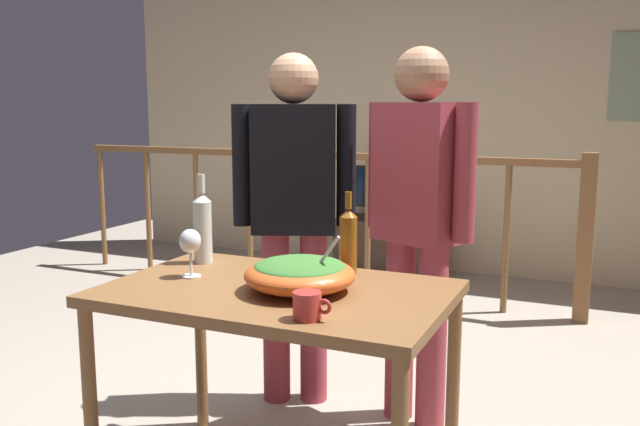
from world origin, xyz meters
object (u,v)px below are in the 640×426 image
(wine_bottle_amber, at_px, (348,240))
(serving_table, at_px, (277,311))
(flat_screen_tv, at_px, (391,189))
(person_standing_left, at_px, (294,201))
(stair_railing, at_px, (370,204))
(tv_console, at_px, (391,246))
(wine_bottle_clear, at_px, (203,226))
(wine_glass, at_px, (190,243))
(person_standing_right, at_px, (418,208))
(mug_red, at_px, (308,306))
(salad_bowl, at_px, (300,273))

(wine_bottle_amber, bearing_deg, serving_table, -118.44)
(flat_screen_tv, bearing_deg, person_standing_left, -82.45)
(serving_table, bearing_deg, stair_railing, 102.39)
(tv_console, height_order, wine_bottle_clear, wine_bottle_clear)
(wine_glass, relative_size, person_standing_right, 0.11)
(stair_railing, xyz_separation_m, mug_red, (0.82, -2.86, 0.13))
(wine_bottle_clear, height_order, person_standing_left, person_standing_left)
(salad_bowl, distance_m, mug_red, 0.31)
(serving_table, relative_size, wine_bottle_amber, 3.82)
(serving_table, bearing_deg, flat_screen_tv, 100.94)
(serving_table, relative_size, wine_bottle_clear, 3.31)
(tv_console, distance_m, mug_red, 3.73)
(wine_bottle_clear, bearing_deg, wine_bottle_amber, 6.66)
(wine_bottle_clear, xyz_separation_m, mug_red, (0.70, -0.49, -0.11))
(wine_bottle_clear, xyz_separation_m, person_standing_left, (0.15, 0.54, 0.04))
(wine_bottle_amber, distance_m, wine_bottle_clear, 0.61)
(serving_table, height_order, person_standing_left, person_standing_left)
(salad_bowl, xyz_separation_m, wine_bottle_amber, (0.06, 0.29, 0.07))
(wine_bottle_clear, bearing_deg, serving_table, -25.78)
(wine_bottle_amber, bearing_deg, tv_console, 104.66)
(tv_console, xyz_separation_m, salad_bowl, (0.73, -3.31, 0.62))
(mug_red, height_order, person_standing_left, person_standing_left)
(stair_railing, xyz_separation_m, wine_bottle_clear, (0.12, -2.37, 0.24))
(person_standing_left, bearing_deg, wine_bottle_clear, 51.79)
(stair_railing, height_order, person_standing_left, person_standing_left)
(salad_bowl, bearing_deg, mug_red, -60.16)
(person_standing_left, xyz_separation_m, person_standing_right, (0.60, 0.00, 0.00))
(salad_bowl, distance_m, person_standing_left, 0.87)
(tv_console, height_order, wine_bottle_amber, wine_bottle_amber)
(salad_bowl, distance_m, wine_glass, 0.46)
(flat_screen_tv, xyz_separation_m, person_standing_right, (0.93, -2.51, 0.25))
(person_standing_right, bearing_deg, serving_table, 90.89)
(salad_bowl, relative_size, wine_bottle_clear, 1.07)
(wine_glass, xyz_separation_m, wine_bottle_amber, (0.52, 0.28, 0.00))
(wine_glass, relative_size, person_standing_left, 0.11)
(mug_red, bearing_deg, stair_railing, 105.93)
(tv_console, bearing_deg, salad_bowl, -77.63)
(serving_table, bearing_deg, tv_console, 100.84)
(flat_screen_tv, relative_size, person_standing_right, 0.38)
(tv_console, distance_m, person_standing_left, 2.67)
(stair_railing, height_order, wine_glass, stair_railing)
(serving_table, distance_m, mug_red, 0.39)
(tv_console, distance_m, wine_bottle_amber, 3.19)
(flat_screen_tv, relative_size, mug_red, 5.09)
(mug_red, bearing_deg, person_standing_right, 87.20)
(wine_glass, bearing_deg, serving_table, -0.69)
(mug_red, distance_m, person_standing_right, 1.04)
(tv_console, bearing_deg, wine_bottle_clear, -86.64)
(salad_bowl, distance_m, person_standing_right, 0.80)
(stair_railing, bearing_deg, wine_glass, -85.48)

